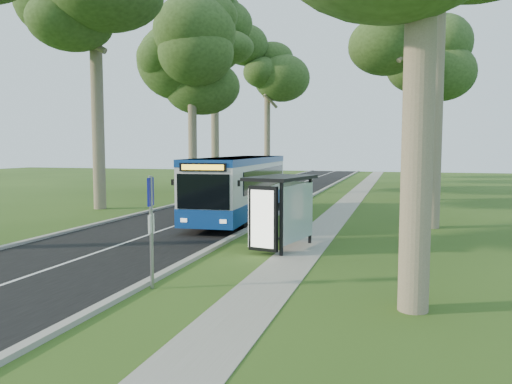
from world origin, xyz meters
TOP-DOWN VIEW (x-y plane):
  - ground at (0.00, 0.00)m, footprint 120.00×120.00m
  - road at (-3.50, 10.00)m, footprint 7.00×100.00m
  - kerb_east at (0.00, 10.00)m, footprint 0.25×100.00m
  - kerb_west at (-7.00, 10.00)m, footprint 0.25×100.00m
  - centre_line at (-3.50, 10.00)m, footprint 0.12×100.00m
  - footpath at (3.00, 10.00)m, footprint 1.50×100.00m
  - bus at (-1.51, 6.61)m, footprint 3.08×11.60m
  - bus_stop_sign at (0.30, -6.04)m, footprint 0.12×0.40m
  - bus_shelter at (2.34, -0.62)m, footprint 2.15×3.20m
  - litter_bin at (0.72, 3.98)m, footprint 0.50×0.50m
  - car_white at (-9.23, 18.39)m, footprint 2.45×4.15m
  - car_silver at (-8.91, 35.21)m, footprint 3.20×4.94m
  - tree_west_c at (-9.00, 18.00)m, footprint 5.20×5.20m
  - tree_west_d at (-11.00, 28.00)m, footprint 5.20×5.20m
  - tree_west_e at (-8.50, 38.00)m, footprint 5.20×5.20m
  - tree_east_c at (6.80, 18.00)m, footprint 5.20×5.20m
  - tree_east_d at (8.00, 30.00)m, footprint 5.20×5.20m

SIDE VIEW (x-z plane):
  - ground at x=0.00m, z-range 0.00..0.00m
  - road at x=-3.50m, z-range 0.00..0.02m
  - footpath at x=3.00m, z-range 0.00..0.02m
  - centre_line at x=-3.50m, z-range 0.02..0.02m
  - kerb_east at x=0.00m, z-range 0.00..0.12m
  - kerb_west at x=-7.00m, z-range 0.00..0.12m
  - litter_bin at x=0.72m, z-range 0.01..0.89m
  - car_white at x=-9.23m, z-range 0.00..1.33m
  - car_silver at x=-8.91m, z-range 0.00..1.54m
  - bus at x=-1.51m, z-range 0.05..3.10m
  - bus_stop_sign at x=0.30m, z-range 0.33..3.14m
  - bus_shelter at x=2.34m, z-range 0.51..3.04m
  - tree_west_c at x=-9.00m, z-range 3.41..17.54m
  - tree_west_e at x=-8.50m, z-range 3.69..19.04m
  - tree_east_c at x=6.80m, z-range 3.71..19.12m
  - tree_east_d at x=8.00m, z-range 3.71..19.14m
  - tree_west_d at x=-11.00m, z-range 4.49..23.31m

